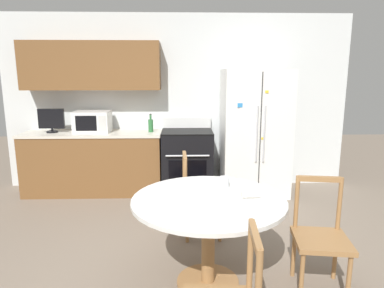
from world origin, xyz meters
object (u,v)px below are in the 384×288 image
object	(u,v)px
refrigerator	(254,133)
microwave	(92,122)
oven_range	(187,161)
dining_chair_right	(321,238)
dining_chair_far	(200,196)
countertop_tv	(51,120)
counter_bottle	(151,125)
candle_glass	(224,182)

from	to	relation	value
refrigerator	microwave	xyz separation A→B (m)	(-2.34, 0.11, 0.16)
oven_range	dining_chair_right	world-z (taller)	oven_range
dining_chair_right	dining_chair_far	bearing A→B (deg)	-38.70
countertop_tv	oven_range	bearing A→B (deg)	-0.78
oven_range	counter_bottle	bearing A→B (deg)	177.56
countertop_tv	candle_glass	size ratio (longest dim) A/B	3.98
oven_range	countertop_tv	size ratio (longest dim) A/B	2.99
counter_bottle	dining_chair_right	distance (m)	2.93
counter_bottle	candle_glass	world-z (taller)	counter_bottle
dining_chair_right	microwave	bearing A→B (deg)	-37.52
oven_range	countertop_tv	xyz separation A→B (m)	(-1.94, 0.03, 0.61)
dining_chair_right	candle_glass	bearing A→B (deg)	-18.33
countertop_tv	candle_glass	distance (m)	3.04
dining_chair_far	candle_glass	bearing A→B (deg)	14.82
microwave	dining_chair_right	xyz separation A→B (m)	(2.40, -2.45, -0.62)
microwave	counter_bottle	bearing A→B (deg)	-2.62
oven_range	dining_chair_far	xyz separation A→B (m)	(0.11, -1.41, -0.03)
countertop_tv	dining_chair_far	bearing A→B (deg)	-35.04
dining_chair_far	dining_chair_right	xyz separation A→B (m)	(0.92, -0.98, 0.00)
microwave	counter_bottle	xyz separation A→B (m)	(0.84, -0.04, -0.05)
refrigerator	counter_bottle	distance (m)	1.50
counter_bottle	candle_glass	distance (m)	2.21
microwave	dining_chair_right	world-z (taller)	microwave
oven_range	candle_glass	size ratio (longest dim) A/B	11.90
refrigerator	counter_bottle	size ratio (longest dim) A/B	6.82
dining_chair_far	refrigerator	bearing A→B (deg)	146.05
refrigerator	counter_bottle	xyz separation A→B (m)	(-1.50, 0.08, 0.10)
oven_range	counter_bottle	size ratio (longest dim) A/B	4.11
counter_bottle	refrigerator	bearing A→B (deg)	-2.88
countertop_tv	dining_chair_far	xyz separation A→B (m)	(2.05, -1.44, -0.65)
dining_chair_right	counter_bottle	bearing A→B (deg)	-49.09
counter_bottle	candle_glass	bearing A→B (deg)	-68.27
refrigerator	countertop_tv	bearing A→B (deg)	178.44
oven_range	dining_chair_right	distance (m)	2.60
candle_glass	microwave	bearing A→B (deg)	128.50
refrigerator	oven_range	xyz separation A→B (m)	(-0.97, 0.05, -0.43)
oven_range	candle_glass	distance (m)	2.07
dining_chair_far	microwave	bearing A→B (deg)	-136.46
oven_range	dining_chair_far	bearing A→B (deg)	-85.53
dining_chair_right	candle_glass	size ratio (longest dim) A/B	9.94
refrigerator	dining_chair_right	distance (m)	2.38
refrigerator	countertop_tv	world-z (taller)	refrigerator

